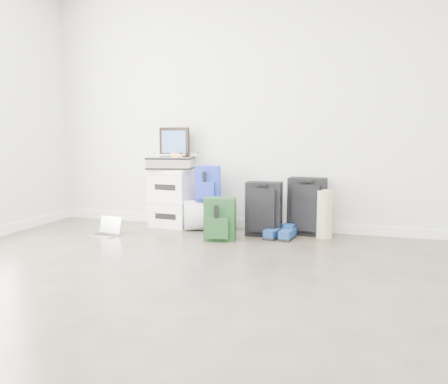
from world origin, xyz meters
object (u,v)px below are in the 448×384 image
(laptop, at_px, (107,231))
(briefcase, at_px, (171,163))
(duffel_bag, at_px, (208,215))
(carry_on, at_px, (307,206))
(large_suitcase, at_px, (264,209))
(boxes_stack, at_px, (171,198))

(laptop, bearing_deg, briefcase, 63.77)
(duffel_bag, xyz_separation_m, carry_on, (1.08, 0.07, 0.14))
(duffel_bag, height_order, carry_on, carry_on)
(carry_on, bearing_deg, large_suitcase, -152.61)
(briefcase, distance_m, carry_on, 1.61)
(large_suitcase, bearing_deg, duffel_bag, 168.07)
(large_suitcase, bearing_deg, carry_on, 21.39)
(boxes_stack, bearing_deg, carry_on, 4.86)
(large_suitcase, xyz_separation_m, laptop, (-1.59, -0.47, -0.24))
(briefcase, distance_m, duffel_bag, 0.74)
(briefcase, height_order, carry_on, briefcase)
(briefcase, relative_size, carry_on, 0.83)
(large_suitcase, xyz_separation_m, carry_on, (0.43, 0.19, 0.02))
(carry_on, distance_m, laptop, 2.13)
(briefcase, height_order, large_suitcase, briefcase)
(large_suitcase, bearing_deg, laptop, -165.74)
(large_suitcase, height_order, carry_on, carry_on)
(briefcase, xyz_separation_m, carry_on, (1.55, 0.01, -0.43))
(large_suitcase, height_order, laptop, large_suitcase)
(boxes_stack, height_order, duffel_bag, boxes_stack)
(laptop, bearing_deg, carry_on, 27.29)
(briefcase, xyz_separation_m, laptop, (-0.46, -0.64, -0.69))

